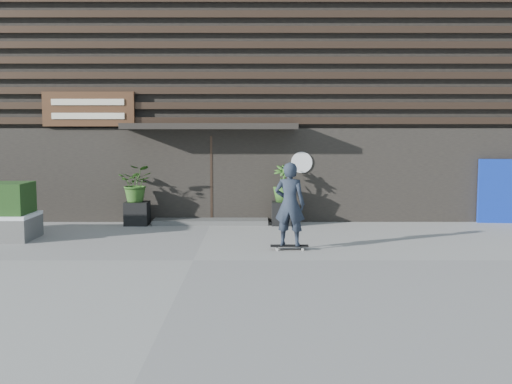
{
  "coord_description": "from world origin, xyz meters",
  "views": [
    {
      "loc": [
        1.17,
        -11.26,
        2.42
      ],
      "look_at": [
        1.18,
        1.96,
        1.1
      ],
      "focal_mm": 42.72,
      "sensor_mm": 36.0,
      "label": 1
    }
  ],
  "objects": [
    {
      "name": "entrance_step",
      "position": [
        0.0,
        4.6,
        0.06
      ],
      "size": [
        3.0,
        0.8,
        0.12
      ],
      "primitive_type": "cube",
      "color": "#4B4B49",
      "rests_on": "ground"
    },
    {
      "name": "ground",
      "position": [
        0.0,
        0.0,
        0.0
      ],
      "size": [
        80.0,
        80.0,
        0.0
      ],
      "primitive_type": "plane",
      "color": "gray",
      "rests_on": "ground"
    },
    {
      "name": "bamboo_left",
      "position": [
        -1.9,
        4.4,
        1.08
      ],
      "size": [
        0.86,
        0.75,
        0.96
      ],
      "primitive_type": "imported",
      "color": "#2D591E",
      "rests_on": "planter_pot_left"
    },
    {
      "name": "building",
      "position": [
        -0.0,
        9.96,
        3.99
      ],
      "size": [
        18.0,
        11.0,
        8.0
      ],
      "color": "black",
      "rests_on": "ground"
    },
    {
      "name": "planter_pot_right",
      "position": [
        1.9,
        4.4,
        0.3
      ],
      "size": [
        0.6,
        0.6,
        0.6
      ],
      "primitive_type": "cube",
      "color": "black",
      "rests_on": "ground"
    },
    {
      "name": "bamboo_right",
      "position": [
        1.9,
        4.4,
        1.08
      ],
      "size": [
        0.54,
        0.54,
        0.96
      ],
      "primitive_type": "imported",
      "color": "#2D591E",
      "rests_on": "planter_pot_right"
    },
    {
      "name": "planter_pot_left",
      "position": [
        -1.9,
        4.4,
        0.3
      ],
      "size": [
        0.6,
        0.6,
        0.6
      ],
      "primitive_type": "cube",
      "color": "black",
      "rests_on": "ground"
    },
    {
      "name": "skateboarder",
      "position": [
        1.87,
        1.02,
        0.94
      ],
      "size": [
        0.78,
        0.55,
        1.8
      ],
      "color": "black",
      "rests_on": "ground"
    }
  ]
}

